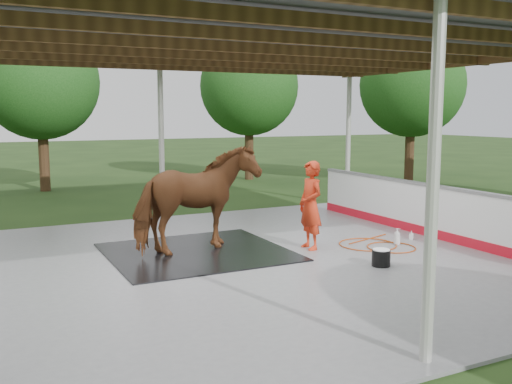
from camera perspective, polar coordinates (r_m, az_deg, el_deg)
name	(u,v)px	position (r m, az deg, el deg)	size (l,w,h in m)	color
ground	(242,264)	(10.46, -1.45, -7.20)	(100.00, 100.00, 0.00)	#1E3814
concrete_slab	(242,263)	(10.45, -1.45, -7.07)	(12.00, 10.00, 0.05)	slate
pavilion_structure	(241,40)	(10.17, -1.53, 14.91)	(12.60, 10.60, 4.05)	beige
dasher_board	(434,212)	(12.93, 17.33, -1.95)	(0.16, 8.00, 1.15)	red
tree_belt	(235,56)	(11.09, -2.11, 13.40)	(28.00, 28.00, 5.80)	#382314
rubber_mat	(197,252)	(11.13, -5.89, -5.98)	(3.33, 3.12, 0.02)	black
horse	(197,199)	(10.93, -5.97, -0.72)	(1.10, 2.41, 2.04)	brown
handler	(311,205)	(11.27, 5.48, -1.33)	(0.64, 0.42, 1.75)	red
wash_bucket	(381,257)	(10.32, 12.40, -6.40)	(0.33, 0.33, 0.30)	black
soap_bottle_a	(397,236)	(12.03, 13.92, -4.34)	(0.13, 0.13, 0.34)	silver
soap_bottle_b	(411,235)	(12.61, 15.27, -4.20)	(0.08, 0.08, 0.18)	#338CD8
hose_coil	(377,245)	(11.86, 12.00, -5.25)	(1.56, 1.54, 0.02)	#A33C0B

